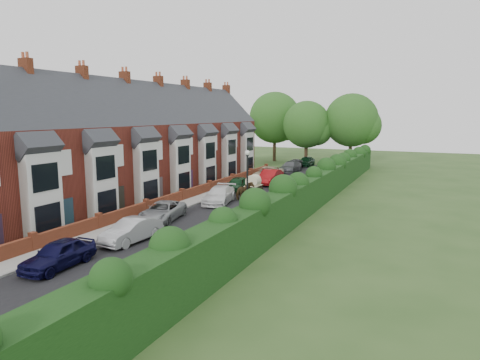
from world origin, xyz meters
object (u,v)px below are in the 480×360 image
Objects in this scene: car_red at (270,177)px; car_black at (296,164)px; car_grey at (291,167)px; car_silver_a at (132,231)px; car_green at (237,185)px; horse_cart at (253,184)px; car_navy at (59,254)px; lamppost at (247,179)px; horse at (245,191)px; car_white at (219,195)px; car_silver_b at (162,211)px; car_beige at (268,174)px.

car_red is 13.64m from car_black.
car_red is at bearing -82.22° from car_grey.
car_silver_a is at bearing -99.17° from car_black.
car_green is 1.55× the size of horse_cart.
car_navy is 0.85× the size of car_grey.
car_navy reaches higher than car_black.
car_silver_a is 36.39m from car_black.
lamppost is 28.43m from car_grey.
car_grey is 19.01m from horse.
car_white is (-0.37, 11.85, 0.02)m from car_silver_a.
car_grey reaches higher than car_silver_b.
car_green is (-0.84, 5.43, 0.01)m from car_white.
car_white is 10.95m from car_red.
lamppost is 13.76m from car_green.
horse is at bearing -95.33° from car_black.
horse is at bearing -59.78° from car_green.
car_silver_a is 17.32m from car_green.
car_beige reaches higher than car_white.
car_red is 2.78m from car_beige.
car_beige reaches higher than car_silver_b.
horse_cart is (2.33, 10.97, 0.47)m from car_silver_b.
car_white reaches higher than car_silver_b.
car_beige is at bearing 96.96° from car_silver_a.
car_grey is at bearing -69.27° from horse.
horse is (1.48, 18.95, 0.08)m from car_navy.
car_green is at bearing 98.41° from car_silver_a.
car_beige is 2.99× the size of horse.
car_grey is at bearing 96.06° from car_silver_a.
car_white is 5.49m from car_green.
car_beige is (-6.19, 20.00, -2.54)m from lamppost.
lamppost is at bearing 50.80° from car_silver_a.
lamppost is at bearing -61.04° from car_white.
lamppost is 21.09m from car_beige.
car_grey is (-1.00, 10.17, -0.09)m from car_red.
horse_cart is (0.98, 16.01, 0.43)m from car_silver_a.
lamppost is 9.97m from horse.
car_green reaches higher than car_navy.
car_grey is at bearing 77.66° from car_silver_b.
horse_cart is at bearing 90.88° from car_silver_a.
car_grey is 2.61× the size of horse.
car_navy is 0.74× the size of car_beige.
car_white is at bearing 129.68° from lamppost.
car_silver_b is at bearing -108.85° from car_white.
car_silver_b is 27.93m from car_grey.
car_red reaches higher than car_green.
car_white is 1.03× the size of car_red.
car_black is (-0.13, 19.08, -0.03)m from car_green.
car_beige is at bearing -64.48° from horse.
car_beige is 11.05m from car_black.
horse is at bearing 90.39° from car_silver_a.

